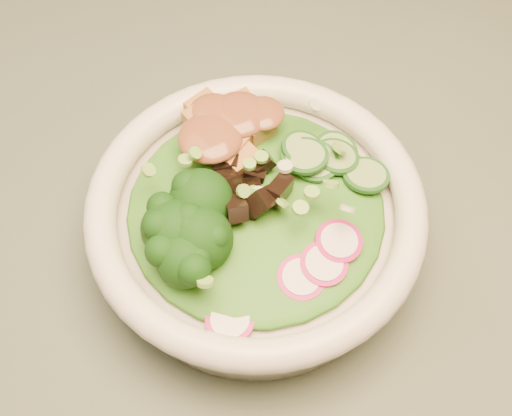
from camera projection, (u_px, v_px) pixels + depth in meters
dining_table at (32, 361)px, 0.64m from camera, size 1.20×0.80×0.75m
salad_bowl at (256, 221)px, 0.54m from camera, size 0.25×0.25×0.07m
lettuce_bed at (256, 207)px, 0.52m from camera, size 0.19×0.19×0.02m
broccoli_florets at (181, 228)px, 0.49m from camera, size 0.09×0.09×0.04m
radish_slices at (297, 273)px, 0.49m from camera, size 0.11×0.08×0.02m
cucumber_slices at (332, 172)px, 0.52m from camera, size 0.09×0.09×0.03m
mushroom_heap at (249, 186)px, 0.51m from camera, size 0.09×0.09×0.04m
tofu_cubes at (226, 139)px, 0.54m from camera, size 0.10×0.09×0.03m
peanut_sauce at (225, 129)px, 0.53m from camera, size 0.07×0.05×0.01m
scallion_garnish at (256, 191)px, 0.50m from camera, size 0.18×0.18×0.02m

